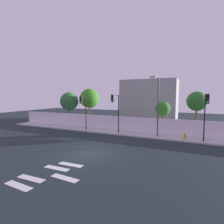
% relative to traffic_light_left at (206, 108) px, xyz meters
% --- Properties ---
extents(ground_plane, '(80.00, 80.00, 0.00)m').
position_rel_traffic_light_left_xyz_m(ground_plane, '(-8.75, -6.99, -3.56)').
color(ground_plane, '#1D272C').
extents(sidewalk, '(36.00, 2.40, 0.15)m').
position_rel_traffic_light_left_xyz_m(sidewalk, '(-8.75, 1.21, -3.48)').
color(sidewalk, '#AFAFAF').
rests_on(sidewalk, ground).
extents(perimeter_wall, '(36.00, 0.18, 1.80)m').
position_rel_traffic_light_left_xyz_m(perimeter_wall, '(-8.75, 2.50, -2.51)').
color(perimeter_wall, silver).
rests_on(perimeter_wall, sidewalk).
extents(crosswalk_marking, '(3.50, 3.92, 0.01)m').
position_rel_traffic_light_left_xyz_m(crosswalk_marking, '(-8.69, -11.09, -3.55)').
color(crosswalk_marking, silver).
rests_on(crosswalk_marking, ground).
extents(traffic_light_left, '(0.36, 1.28, 4.68)m').
position_rel_traffic_light_left_xyz_m(traffic_light_left, '(0.00, 0.00, 0.00)').
color(traffic_light_left, black).
rests_on(traffic_light_left, sidewalk).
extents(traffic_light_center, '(0.52, 1.36, 4.65)m').
position_rel_traffic_light_left_xyz_m(traffic_light_center, '(-9.32, -0.04, -0.01)').
color(traffic_light_center, black).
rests_on(traffic_light_center, sidewalk).
extents(traffic_light_right, '(0.35, 1.26, 4.43)m').
position_rel_traffic_light_left_xyz_m(traffic_light_right, '(-13.84, -0.00, -0.17)').
color(traffic_light_right, black).
rests_on(traffic_light_right, sidewalk).
extents(street_lamp_curbside, '(0.62, 2.31, 6.49)m').
position_rel_traffic_light_left_xyz_m(street_lamp_curbside, '(-4.60, 0.43, 0.50)').
color(street_lamp_curbside, '#4C4C51').
rests_on(street_lamp_curbside, sidewalk).
extents(fire_hydrant, '(0.44, 0.26, 0.74)m').
position_rel_traffic_light_left_xyz_m(fire_hydrant, '(-1.75, 0.48, -3.01)').
color(fire_hydrant, gold).
rests_on(fire_hydrant, sidewalk).
extents(roadside_tree_leftmost, '(2.91, 2.91, 5.21)m').
position_rel_traffic_light_left_xyz_m(roadside_tree_leftmost, '(-19.31, 4.05, 0.19)').
color(roadside_tree_leftmost, brown).
rests_on(roadside_tree_leftmost, ground).
extents(roadside_tree_midleft, '(2.92, 2.92, 5.72)m').
position_rel_traffic_light_left_xyz_m(roadside_tree_midleft, '(-15.45, 4.05, 0.68)').
color(roadside_tree_midleft, brown).
rests_on(roadside_tree_midleft, ground).
extents(roadside_tree_midright, '(1.91, 1.91, 3.98)m').
position_rel_traffic_light_left_xyz_m(roadside_tree_midright, '(-4.59, 4.05, -0.56)').
color(roadside_tree_midright, brown).
rests_on(roadside_tree_midright, ground).
extents(roadside_tree_rightmost, '(2.29, 2.29, 5.17)m').
position_rel_traffic_light_left_xyz_m(roadside_tree_rightmost, '(-0.73, 4.05, 0.44)').
color(roadside_tree_rightmost, brown).
rests_on(roadside_tree_rightmost, ground).
extents(low_building_distant, '(10.65, 6.00, 7.76)m').
position_rel_traffic_light_left_xyz_m(low_building_distant, '(-9.18, 16.50, 0.33)').
color(low_building_distant, '#959595').
rests_on(low_building_distant, ground).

